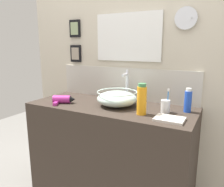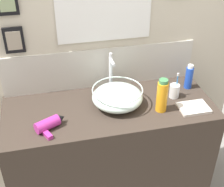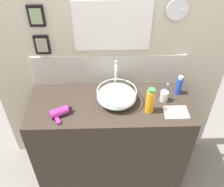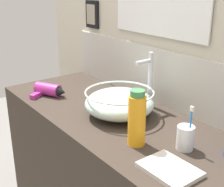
% 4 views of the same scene
% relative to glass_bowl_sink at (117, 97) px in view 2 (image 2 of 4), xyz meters
% --- Properties ---
extents(vanity_counter, '(1.34, 0.55, 0.93)m').
position_rel_glass_bowl_sink_xyz_m(vanity_counter, '(-0.05, -0.01, -0.53)').
color(vanity_counter, '#382D26').
rests_on(vanity_counter, ground).
extents(back_panel, '(2.05, 0.10, 2.41)m').
position_rel_glass_bowl_sink_xyz_m(back_panel, '(-0.05, 0.29, 0.21)').
color(back_panel, beige).
rests_on(back_panel, ground).
extents(glass_bowl_sink, '(0.32, 0.32, 0.12)m').
position_rel_glass_bowl_sink_xyz_m(glass_bowl_sink, '(0.00, 0.00, 0.00)').
color(glass_bowl_sink, silver).
rests_on(glass_bowl_sink, vanity_counter).
extents(faucet, '(0.02, 0.11, 0.27)m').
position_rel_glass_bowl_sink_xyz_m(faucet, '(0.00, 0.18, 0.09)').
color(faucet, silver).
rests_on(faucet, vanity_counter).
extents(hair_drier, '(0.19, 0.18, 0.07)m').
position_rel_glass_bowl_sink_xyz_m(hair_drier, '(-0.43, -0.14, -0.03)').
color(hair_drier, '#B22D8C').
rests_on(hair_drier, vanity_counter).
extents(toothbrush_cup, '(0.06, 0.06, 0.17)m').
position_rel_glass_bowl_sink_xyz_m(toothbrush_cup, '(0.39, 0.00, -0.02)').
color(toothbrush_cup, silver).
rests_on(toothbrush_cup, vanity_counter).
extents(spray_bottle, '(0.07, 0.07, 0.22)m').
position_rel_glass_bowl_sink_xyz_m(spray_bottle, '(0.25, -0.12, 0.04)').
color(spray_bottle, orange).
rests_on(spray_bottle, vanity_counter).
extents(soap_dispenser, '(0.05, 0.05, 0.18)m').
position_rel_glass_bowl_sink_xyz_m(soap_dispenser, '(0.53, 0.09, 0.02)').
color(soap_dispenser, blue).
rests_on(soap_dispenser, vanity_counter).
extents(hand_towel, '(0.19, 0.14, 0.02)m').
position_rel_glass_bowl_sink_xyz_m(hand_towel, '(0.46, -0.15, -0.05)').
color(hand_towel, silver).
rests_on(hand_towel, vanity_counter).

